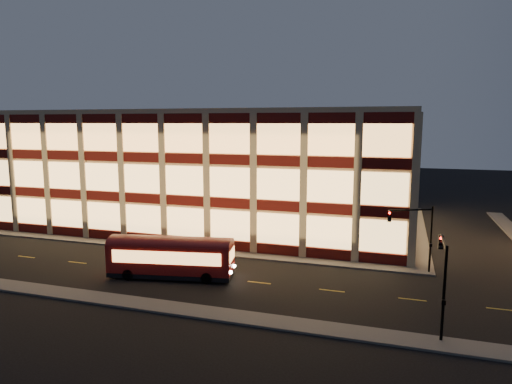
% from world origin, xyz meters
% --- Properties ---
extents(ground, '(200.00, 200.00, 0.00)m').
position_xyz_m(ground, '(0.00, 0.00, 0.00)').
color(ground, black).
rests_on(ground, ground).
extents(sidewalk_office_south, '(54.00, 2.00, 0.15)m').
position_xyz_m(sidewalk_office_south, '(-3.00, 1.00, 0.07)').
color(sidewalk_office_south, '#514F4C').
rests_on(sidewalk_office_south, ground).
extents(sidewalk_office_east, '(2.00, 30.00, 0.15)m').
position_xyz_m(sidewalk_office_east, '(23.00, 17.00, 0.07)').
color(sidewalk_office_east, '#514F4C').
rests_on(sidewalk_office_east, ground).
extents(sidewalk_near, '(100.00, 2.00, 0.15)m').
position_xyz_m(sidewalk_near, '(0.00, -13.00, 0.07)').
color(sidewalk_near, '#514F4C').
rests_on(sidewalk_near, ground).
extents(office_building, '(50.45, 30.45, 14.50)m').
position_xyz_m(office_building, '(-2.91, 16.91, 7.25)').
color(office_building, tan).
rests_on(office_building, ground).
extents(traffic_signal_far, '(3.79, 1.87, 6.00)m').
position_xyz_m(traffic_signal_far, '(22.21, 0.24, 4.11)').
color(traffic_signal_far, black).
rests_on(traffic_signal_far, ground).
extents(traffic_signal_near, '(0.32, 4.45, 6.00)m').
position_xyz_m(traffic_signal_near, '(23.50, -11.03, 4.13)').
color(traffic_signal_near, black).
rests_on(traffic_signal_near, ground).
extents(trolley_bus, '(10.80, 4.45, 3.56)m').
position_xyz_m(trolley_bus, '(2.45, -6.97, 1.97)').
color(trolley_bus, maroon).
rests_on(trolley_bus, ground).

